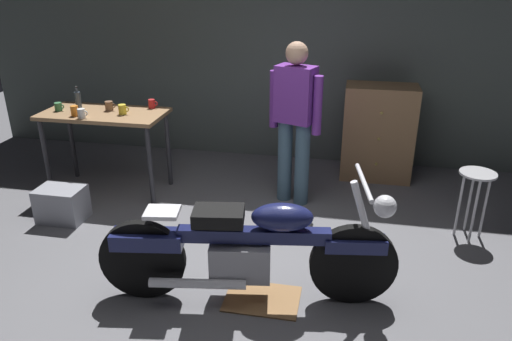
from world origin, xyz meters
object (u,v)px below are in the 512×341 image
(storage_bin, at_px, (62,204))
(mug_red_diner, at_px, (152,104))
(shop_stool, at_px, (476,187))
(person_standing, at_px, (295,117))
(motorcycle, at_px, (249,247))
(mug_orange_travel, at_px, (75,111))
(mug_brown_stoneware, at_px, (109,106))
(mug_white_ceramic, at_px, (82,113))
(bottle, at_px, (78,100))
(wooden_dresser, at_px, (378,133))
(mug_green_speckled, at_px, (58,107))
(mug_yellow_tall, at_px, (123,109))

(storage_bin, relative_size, mug_red_diner, 4.20)
(shop_stool, bearing_deg, person_standing, 166.23)
(shop_stool, bearing_deg, motorcycle, -144.15)
(mug_orange_travel, xyz_separation_m, mug_brown_stoneware, (0.25, 0.25, -0.00))
(mug_white_ceramic, relative_size, bottle, 0.45)
(person_standing, bearing_deg, bottle, 20.58)
(wooden_dresser, height_order, mug_brown_stoneware, wooden_dresser)
(mug_green_speckled, distance_m, mug_orange_travel, 0.30)
(motorcycle, bearing_deg, mug_red_diner, 119.62)
(mug_orange_travel, bearing_deg, shop_stool, -1.78)
(mug_green_speckled, bearing_deg, storage_bin, -64.39)
(mug_red_diner, height_order, bottle, bottle)
(shop_stool, xyz_separation_m, mug_brown_stoneware, (-3.68, 0.38, 0.45))
(mug_red_diner, height_order, mug_yellow_tall, mug_yellow_tall)
(storage_bin, distance_m, bottle, 1.18)
(person_standing, xyz_separation_m, mug_red_diner, (-1.57, 0.13, 0.02))
(storage_bin, bearing_deg, mug_orange_travel, 96.75)
(mug_brown_stoneware, bearing_deg, wooden_dresser, 16.83)
(storage_bin, distance_m, mug_green_speckled, 1.10)
(mug_yellow_tall, bearing_deg, mug_green_speckled, -179.46)
(storage_bin, bearing_deg, shop_stool, 6.59)
(motorcycle, relative_size, mug_green_speckled, 20.26)
(mug_yellow_tall, bearing_deg, mug_brown_stoneware, 151.89)
(wooden_dresser, distance_m, mug_red_diner, 2.57)
(wooden_dresser, height_order, mug_yellow_tall, wooden_dresser)
(mug_yellow_tall, relative_size, bottle, 0.48)
(motorcycle, xyz_separation_m, mug_orange_travel, (-2.13, 1.42, 0.50))
(wooden_dresser, bearing_deg, motorcycle, -111.15)
(bottle, bearing_deg, mug_green_speckled, -143.50)
(storage_bin, bearing_deg, mug_red_diner, 59.03)
(mug_white_ceramic, height_order, mug_green_speckled, mug_white_ceramic)
(shop_stool, relative_size, wooden_dresser, 0.58)
(mug_red_diner, xyz_separation_m, mug_yellow_tall, (-0.21, -0.28, 0.00))
(person_standing, distance_m, shop_stool, 1.79)
(mug_red_diner, distance_m, mug_brown_stoneware, 0.45)
(mug_white_ceramic, xyz_separation_m, mug_yellow_tall, (0.35, 0.21, 0.00))
(person_standing, relative_size, mug_white_ceramic, 15.27)
(mug_orange_travel, distance_m, bottle, 0.28)
(mug_red_diner, distance_m, mug_yellow_tall, 0.35)
(mug_white_ceramic, height_order, mug_yellow_tall, mug_yellow_tall)
(mug_white_ceramic, xyz_separation_m, bottle, (-0.22, 0.32, 0.05))
(storage_bin, distance_m, mug_red_diner, 1.40)
(mug_white_ceramic, distance_m, mug_yellow_tall, 0.40)
(motorcycle, xyz_separation_m, mug_yellow_tall, (-1.67, 1.57, 0.50))
(mug_brown_stoneware, bearing_deg, mug_orange_travel, -135.01)
(mug_red_diner, distance_m, mug_green_speckled, 0.98)
(mug_red_diner, distance_m, mug_white_ceramic, 0.74)
(mug_red_diner, height_order, mug_brown_stoneware, mug_brown_stoneware)
(person_standing, bearing_deg, storage_bin, 41.42)
(motorcycle, distance_m, bottle, 2.85)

